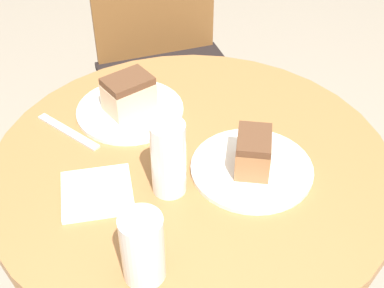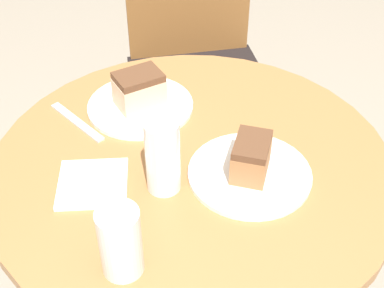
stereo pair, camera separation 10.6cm
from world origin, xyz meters
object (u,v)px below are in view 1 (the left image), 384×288
object	(u,v)px
plate_far	(252,168)
glass_lemonade	(169,161)
cake_slice_near	(129,94)
cake_slice_far	(253,152)
glass_water	(143,251)
plate_near	(130,110)
chair	(167,62)

from	to	relation	value
plate_far	glass_lemonade	distance (m)	0.18
cake_slice_near	cake_slice_far	world-z (taller)	cake_slice_near
cake_slice_near	glass_water	bearing A→B (deg)	-92.69
plate_near	glass_water	size ratio (longest dim) A/B	1.85
plate_near	cake_slice_near	bearing A→B (deg)	-116.57
plate_near	glass_water	world-z (taller)	glass_water
chair	plate_far	xyz separation A→B (m)	(0.05, -0.84, 0.26)
plate_near	cake_slice_far	xyz separation A→B (m)	(0.22, -0.24, 0.04)
cake_slice_far	glass_water	bearing A→B (deg)	-139.15
chair	plate_far	bearing A→B (deg)	-94.95
glass_water	cake_slice_far	bearing A→B (deg)	40.85
chair	glass_lemonade	bearing A→B (deg)	-106.15
plate_far	glass_lemonade	xyz separation A→B (m)	(-0.17, -0.02, 0.06)
chair	plate_near	distance (m)	0.68
plate_far	cake_slice_far	xyz separation A→B (m)	(-0.00, 0.00, 0.04)
chair	glass_lemonade	world-z (taller)	chair
cake_slice_near	glass_water	xyz separation A→B (m)	(-0.02, -0.44, 0.01)
plate_near	cake_slice_far	bearing A→B (deg)	-47.67
glass_lemonade	glass_water	xyz separation A→B (m)	(-0.07, -0.19, -0.01)
plate_far	glass_lemonade	bearing A→B (deg)	-173.30
plate_near	cake_slice_near	distance (m)	0.05
cake_slice_far	glass_lemonade	bearing A→B (deg)	-173.30
chair	plate_far	size ratio (longest dim) A/B	4.08
plate_far	glass_water	bearing A→B (deg)	-139.15
plate_far	plate_near	bearing A→B (deg)	132.33
chair	glass_water	distance (m)	1.11
plate_near	plate_far	world-z (taller)	same
plate_near	cake_slice_far	world-z (taller)	cake_slice_far
plate_near	glass_lemonade	bearing A→B (deg)	-79.21
cake_slice_far	cake_slice_near	bearing A→B (deg)	132.33
chair	cake_slice_near	distance (m)	0.69
cake_slice_far	plate_near	bearing A→B (deg)	132.33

